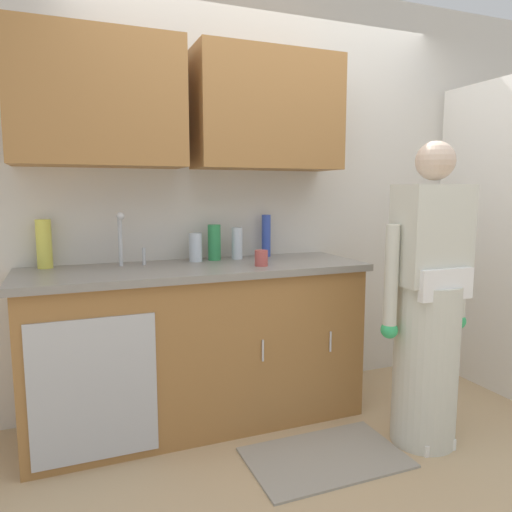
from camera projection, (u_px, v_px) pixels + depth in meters
ground_plane at (340, 461)px, 2.45m from camera, size 9.00×9.00×0.00m
kitchen_wall_with_uppers at (246, 174)px, 3.11m from camera, size 4.80×0.44×2.70m
closet_door_panel at (499, 239)px, 3.20m from camera, size 0.04×1.10×2.10m
counter_cabinet at (198, 348)px, 2.82m from camera, size 1.90×0.62×0.90m
countertop at (197, 269)px, 2.76m from camera, size 1.96×0.66×0.04m
sink at (132, 272)px, 2.63m from camera, size 0.50×0.36×0.35m
person_at_sink at (428, 319)px, 2.55m from camera, size 0.55×0.34×1.62m
floor_mat at (325, 457)px, 2.47m from camera, size 0.80×0.50×0.01m
bottle_dish_liquid at (237, 243)px, 3.02m from camera, size 0.07×0.07×0.20m
bottle_soap at (266, 236)px, 3.14m from camera, size 0.06×0.06×0.27m
bottle_water_tall at (44, 244)px, 2.66m from camera, size 0.08×0.08×0.27m
bottle_cleaner_spray at (214, 242)px, 2.98m from camera, size 0.08×0.08×0.22m
bottle_water_short at (195, 247)px, 2.91m from camera, size 0.08×0.08×0.18m
cup_by_sink at (261, 258)px, 2.75m from camera, size 0.08×0.08×0.09m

